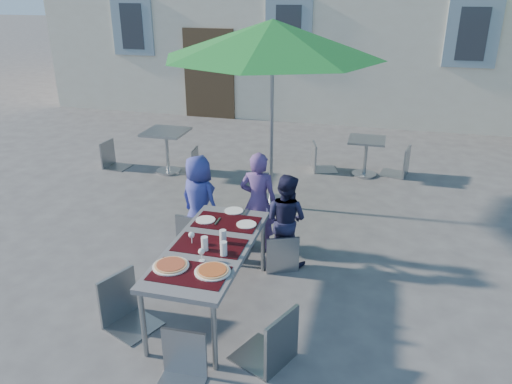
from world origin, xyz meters
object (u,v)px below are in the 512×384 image
(chair_2, at_px, (282,231))
(bg_chair_l_0, at_px, (110,139))
(pizza_near_left, at_px, (171,265))
(bg_chair_l_1, at_px, (320,140))
(child_1, at_px, (258,202))
(cafe_table_0, at_px, (167,143))
(bg_chair_r_1, at_px, (403,144))
(child_2, at_px, (285,220))
(bg_chair_r_0, at_px, (190,146))
(pizza_near_right, at_px, (212,271))
(child_0, at_px, (199,200))
(chair_0, at_px, (195,209))
(chair_5, at_px, (178,333))
(chair_3, at_px, (121,272))
(chair_1, at_px, (232,219))
(cafe_table_1, at_px, (366,152))
(dining_table, at_px, (210,250))
(chair_4, at_px, (272,305))
(patio_umbrella, at_px, (273,39))

(chair_2, relative_size, bg_chair_l_0, 0.94)
(pizza_near_left, bearing_deg, bg_chair_l_1, 82.13)
(child_1, bearing_deg, bg_chair_l_1, -94.30)
(cafe_table_0, bearing_deg, bg_chair_r_1, 12.66)
(cafe_table_0, bearing_deg, child_2, -43.52)
(child_2, distance_m, chair_2, 0.19)
(child_1, xyz_separation_m, bg_chair_r_0, (-1.92, 2.45, -0.16))
(pizza_near_left, xyz_separation_m, child_2, (0.76, 1.62, -0.19))
(pizza_near_right, height_order, child_0, child_0)
(chair_0, relative_size, cafe_table_0, 1.32)
(chair_5, distance_m, bg_chair_r_1, 6.01)
(child_0, bearing_deg, pizza_near_left, 124.66)
(child_0, relative_size, child_2, 1.05)
(chair_0, relative_size, chair_3, 1.02)
(chair_5, height_order, bg_chair_l_1, bg_chair_l_1)
(child_1, height_order, chair_1, child_1)
(chair_0, distance_m, bg_chair_r_1, 4.36)
(bg_chair_l_0, relative_size, cafe_table_1, 1.39)
(child_0, distance_m, cafe_table_0, 2.81)
(cafe_table_1, bearing_deg, dining_table, -106.36)
(pizza_near_right, distance_m, chair_0, 1.74)
(child_2, bearing_deg, chair_3, 68.76)
(dining_table, bearing_deg, child_2, 64.24)
(pizza_near_right, height_order, chair_4, chair_4)
(child_1, height_order, bg_chair_r_1, child_1)
(cafe_table_0, relative_size, bg_chair_r_0, 0.91)
(chair_0, xyz_separation_m, chair_1, (0.45, 0.06, -0.11))
(chair_3, distance_m, cafe_table_1, 5.36)
(bg_chair_l_1, bearing_deg, chair_5, -93.77)
(bg_chair_l_0, distance_m, bg_chair_r_0, 1.52)
(dining_table, relative_size, cafe_table_1, 2.74)
(dining_table, bearing_deg, chair_4, -39.15)
(child_1, height_order, patio_umbrella, patio_umbrella)
(child_0, relative_size, chair_0, 1.17)
(chair_0, xyz_separation_m, bg_chair_r_1, (2.51, 3.57, -0.01))
(bg_chair_l_0, bearing_deg, pizza_near_left, -53.73)
(chair_0, distance_m, bg_chair_r_0, 3.00)
(child_2, bearing_deg, cafe_table_0, -25.84)
(dining_table, distance_m, chair_5, 1.12)
(patio_umbrella, distance_m, cafe_table_1, 3.02)
(pizza_near_left, distance_m, chair_0, 1.60)
(dining_table, relative_size, bg_chair_l_1, 1.90)
(child_0, distance_m, chair_4, 2.48)
(child_0, height_order, chair_1, child_0)
(chair_4, relative_size, bg_chair_l_0, 1.12)
(cafe_table_1, bearing_deg, chair_2, -102.35)
(child_1, height_order, chair_2, child_1)
(chair_0, height_order, bg_chair_r_1, chair_0)
(cafe_table_0, distance_m, bg_chair_r_0, 0.41)
(pizza_near_left, bearing_deg, chair_1, 87.03)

